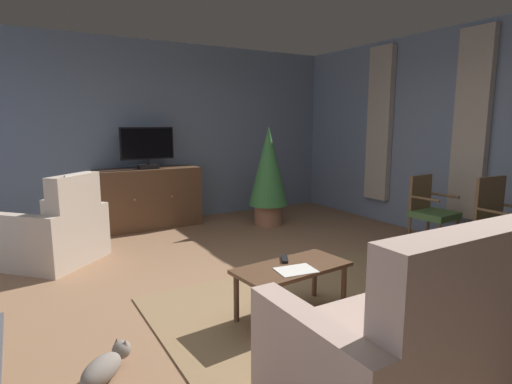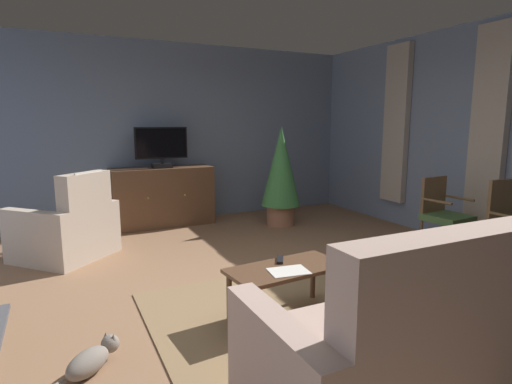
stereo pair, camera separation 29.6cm
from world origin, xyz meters
name	(u,v)px [view 1 (the left image)]	position (x,y,z in m)	size (l,w,h in m)	color
ground_plane	(275,297)	(0.00, 0.00, -0.02)	(6.65, 7.34, 0.04)	#936B4C
wall_back	(157,133)	(0.00, 3.42, 1.39)	(6.65, 0.10, 2.79)	slate
wall_right_with_window	(486,136)	(3.08, 0.00, 1.39)	(0.10, 7.34, 2.79)	slate
curtain_panel_near	(471,125)	(2.97, 0.13, 1.53)	(0.10, 0.44, 2.34)	#B2A393
curtain_panel_far	(380,124)	(2.97, 1.63, 1.53)	(0.10, 0.44, 2.34)	#B2A393
rug_central	(326,310)	(0.19, -0.48, 0.01)	(2.71, 2.10, 0.01)	#8E704C
tv_cabinet	(149,199)	(-0.28, 3.07, 0.42)	(1.51, 0.54, 0.89)	#402A1C
television	(147,147)	(-0.28, 3.02, 1.22)	(0.78, 0.20, 0.61)	black
coffee_table	(292,273)	(-0.11, -0.41, 0.37)	(0.98, 0.53, 0.43)	brown
tv_remote	(285,259)	(-0.09, -0.27, 0.44)	(0.17, 0.05, 0.02)	black
folded_newspaper	(296,270)	(-0.15, -0.51, 0.43)	(0.30, 0.22, 0.01)	silver
sofa_floral	(415,349)	(-0.17, -1.65, 0.36)	(1.46, 0.89, 1.09)	#BC9E8E
armchair_near_window	(55,234)	(-1.65, 2.01, 0.32)	(1.27, 1.27, 1.03)	#C6B29E
side_chair_far_end	(500,222)	(2.42, -0.63, 0.53)	(0.52, 0.46, 0.99)	#4C703D
side_chair_tucked_against_wall	(430,210)	(2.41, 0.21, 0.50)	(0.49, 0.49, 0.92)	#4C703D
potted_plant_tall_palm_by_window	(268,172)	(1.35, 2.28, 0.82)	(0.60, 0.60, 1.51)	#99664C
cat	(104,367)	(-1.59, -0.52, 0.08)	(0.53, 0.42, 0.18)	gray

